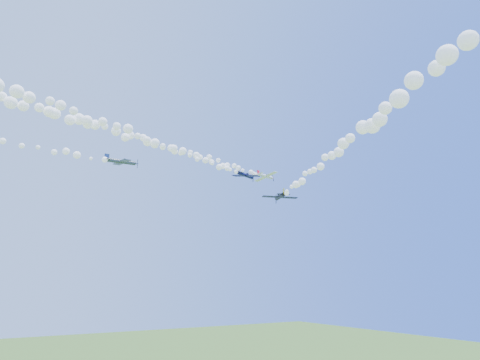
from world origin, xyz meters
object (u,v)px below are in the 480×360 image
plane_navy (246,175)px  plane_grey (122,162)px  plane_white (266,176)px  plane_black (280,197)px

plane_navy → plane_grey: size_ratio=1.06×
plane_navy → plane_grey: plane_navy is taller
plane_white → plane_navy: 6.84m
plane_white → plane_grey: plane_white is taller
plane_grey → plane_black: size_ratio=0.98×
plane_white → plane_black: size_ratio=0.95×
plane_black → plane_navy: bearing=16.0°
plane_black → plane_white: bearing=-4.1°
plane_navy → plane_grey: 31.76m
plane_white → plane_navy: (-6.69, -1.07, -0.98)m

